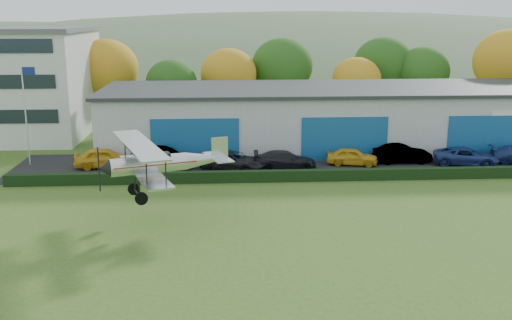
{
  "coord_description": "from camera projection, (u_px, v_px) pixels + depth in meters",
  "views": [
    {
      "loc": [
        -5.02,
        -24.37,
        11.54
      ],
      "look_at": [
        -2.82,
        11.14,
        2.83
      ],
      "focal_mm": 41.68,
      "sensor_mm": 36.0,
      "label": 1
    }
  ],
  "objects": [
    {
      "name": "ground",
      "position": [
        334.0,
        279.0,
        26.67
      ],
      "size": [
        300.0,
        300.0,
        0.0
      ],
      "primitive_type": "plane",
      "color": "#3A5B1C",
      "rests_on": "ground"
    },
    {
      "name": "car_0",
      "position": [
        105.0,
        158.0,
        45.75
      ],
      "size": [
        4.7,
        2.23,
        1.55
      ],
      "primitive_type": "imported",
      "rotation": [
        0.0,
        0.0,
        1.66
      ],
      "color": "gold",
      "rests_on": "apron"
    },
    {
      "name": "hangar",
      "position": [
        331.0,
        116.0,
        53.46
      ],
      "size": [
        40.6,
        12.6,
        5.3
      ],
      "color": "#B2B7BC",
      "rests_on": "ground"
    },
    {
      "name": "biplane",
      "position": [
        160.0,
        162.0,
        33.69
      ],
      "size": [
        7.61,
        8.58,
        3.23
      ],
      "rotation": [
        0.0,
        0.0,
        0.33
      ],
      "color": "silver"
    },
    {
      "name": "car_2",
      "position": [
        233.0,
        161.0,
        44.98
      ],
      "size": [
        5.64,
        4.13,
        1.42
      ],
      "primitive_type": "imported",
      "rotation": [
        0.0,
        0.0,
        1.18
      ],
      "color": "black",
      "rests_on": "apron"
    },
    {
      "name": "distant_hills",
      "position": [
        222.0,
        106.0,
        165.23
      ],
      "size": [
        430.0,
        196.0,
        56.0
      ],
      "color": "#4C6642",
      "rests_on": "ground"
    },
    {
      "name": "tree_belt",
      "position": [
        273.0,
        71.0,
        64.77
      ],
      "size": [
        75.7,
        13.22,
        10.12
      ],
      "color": "#3D2614",
      "rests_on": "ground"
    },
    {
      "name": "hedge",
      "position": [
        333.0,
        175.0,
        42.46
      ],
      "size": [
        46.0,
        0.6,
        0.8
      ],
      "primitive_type": "cube",
      "color": "black",
      "rests_on": "ground"
    },
    {
      "name": "car_1",
      "position": [
        163.0,
        158.0,
        45.67
      ],
      "size": [
        5.07,
        3.16,
        1.58
      ],
      "primitive_type": "imported",
      "rotation": [
        0.0,
        0.0,
        1.23
      ],
      "color": "gray",
      "rests_on": "apron"
    },
    {
      "name": "car_6",
      "position": [
        466.0,
        156.0,
        46.61
      ],
      "size": [
        5.34,
        3.43,
        1.37
      ],
      "primitive_type": "imported",
      "rotation": [
        0.0,
        0.0,
        1.32
      ],
      "color": "navy",
      "rests_on": "apron"
    },
    {
      "name": "apron",
      "position": [
        321.0,
        164.0,
        47.2
      ],
      "size": [
        48.0,
        9.0,
        0.05
      ],
      "primitive_type": "cube",
      "color": "black",
      "rests_on": "ground"
    },
    {
      "name": "flagpole",
      "position": [
        26.0,
        105.0,
        45.67
      ],
      "size": [
        1.05,
        0.1,
        8.0
      ],
      "color": "silver",
      "rests_on": "ground"
    },
    {
      "name": "car_5",
      "position": [
        402.0,
        154.0,
        47.26
      ],
      "size": [
        4.54,
        1.63,
        1.49
      ],
      "primitive_type": "imported",
      "rotation": [
        0.0,
        0.0,
        1.58
      ],
      "color": "gray",
      "rests_on": "apron"
    },
    {
      "name": "car_4",
      "position": [
        352.0,
        156.0,
        46.62
      ],
      "size": [
        4.22,
        2.39,
        1.35
      ],
      "primitive_type": "imported",
      "rotation": [
        0.0,
        0.0,
        1.36
      ],
      "color": "gold",
      "rests_on": "apron"
    },
    {
      "name": "car_3",
      "position": [
        285.0,
        160.0,
        45.43
      ],
      "size": [
        4.83,
        2.11,
        1.38
      ],
      "primitive_type": "imported",
      "rotation": [
        0.0,
        0.0,
        1.53
      ],
      "color": "black",
      "rests_on": "apron"
    }
  ]
}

